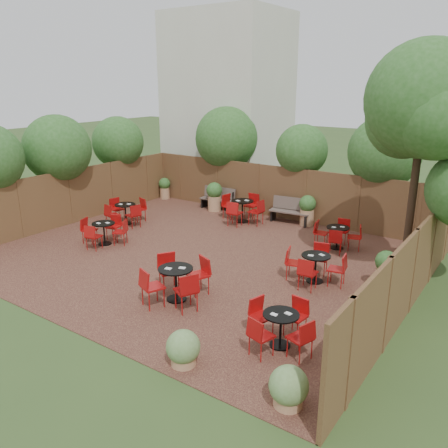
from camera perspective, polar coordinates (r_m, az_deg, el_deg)
The scene contains 13 objects.
ground at distance 13.97m, azimuth -2.86°, elevation -4.07°, with size 80.00×80.00×0.00m, color #354F23.
courtyard_paving at distance 13.96m, azimuth -2.86°, elevation -4.03°, with size 12.00×10.00×0.02m, color #361916.
fence_back at distance 17.70m, azimuth 7.03°, elevation 3.86°, with size 12.00×0.08×2.00m, color #4D2E1C.
fence_left at distance 17.82m, azimuth -18.41°, elevation 3.18°, with size 0.08×10.00×2.00m, color #4D2E1C.
fence_right at distance 11.23m, azimuth 22.24°, elevation -5.44°, with size 0.08×10.00×2.00m, color #4D2E1C.
neighbour_building at distance 22.14m, azimuth 0.49°, elevation 14.55°, with size 5.00×4.00×8.00m, color beige.
overhang_foliage at distance 16.84m, azimuth -2.92°, elevation 9.17°, with size 15.40×10.69×2.60m.
courtyard_tree at distance 12.45m, azimuth 23.41°, elevation 13.10°, with size 2.94×2.87×6.07m.
park_bench_left at distance 18.88m, azimuth -0.74°, elevation 3.22°, with size 1.48×0.56×0.90m.
park_bench_right at distance 17.22m, azimuth 8.27°, elevation 1.72°, with size 1.57×0.68×0.94m.
bistro_tables at distance 13.72m, azimuth -0.78°, elevation -2.39°, with size 10.11×8.27×0.95m.
planters at distance 16.91m, azimuth 3.99°, elevation 1.92°, with size 11.37×4.38×1.16m.
low_shrubs at distance 8.83m, azimuth 6.59°, elevation -15.32°, with size 2.95×3.58×0.71m.
Camera 1 is at (7.98, -10.26, 5.12)m, focal length 36.98 mm.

